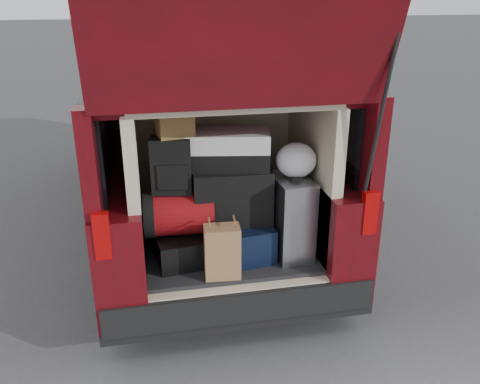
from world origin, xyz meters
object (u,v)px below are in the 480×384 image
object	(u,v)px
silver_roller	(290,217)
kraft_bag	(222,252)
black_hardshell	(180,243)
twotone_duffel	(227,149)
black_soft_case	(232,194)
navy_hardshell	(232,236)
backpack	(171,165)
red_duffel	(179,213)

from	to	relation	value
silver_roller	kraft_bag	world-z (taller)	silver_roller
black_hardshell	twotone_duffel	xyz separation A→B (m)	(0.36, 0.04, 0.69)
black_soft_case	twotone_duffel	world-z (taller)	twotone_duffel
black_hardshell	black_soft_case	xyz separation A→B (m)	(0.39, 0.00, 0.36)
navy_hardshell	silver_roller	bearing A→B (deg)	-23.11
silver_roller	backpack	bearing A→B (deg)	168.12
kraft_bag	silver_roller	bearing A→B (deg)	25.68
black_hardshell	twotone_duffel	size ratio (longest dim) A/B	0.89
silver_roller	black_soft_case	world-z (taller)	black_soft_case
kraft_bag	black_hardshell	bearing A→B (deg)	131.79
navy_hardshell	silver_roller	size ratio (longest dim) A/B	0.99
backpack	silver_roller	bearing A→B (deg)	1.55
backpack	kraft_bag	bearing A→B (deg)	-38.71
black_hardshell	navy_hardshell	size ratio (longest dim) A/B	0.87
navy_hardshell	black_soft_case	distance (m)	0.33
red_duffel	black_hardshell	bearing A→B (deg)	88.68
navy_hardshell	twotone_duffel	xyz separation A→B (m)	(-0.02, 0.04, 0.66)
kraft_bag	twotone_duffel	world-z (taller)	twotone_duffel
silver_roller	red_duffel	size ratio (longest dim) A/B	1.25
navy_hardshell	red_duffel	size ratio (longest dim) A/B	1.24
silver_roller	twotone_duffel	bearing A→B (deg)	155.51
kraft_bag	black_soft_case	xyz separation A→B (m)	(0.13, 0.34, 0.28)
navy_hardshell	twotone_duffel	world-z (taller)	twotone_duffel
navy_hardshell	kraft_bag	size ratio (longest dim) A/B	1.61
black_hardshell	twotone_duffel	distance (m)	0.78
navy_hardshell	backpack	xyz separation A→B (m)	(-0.42, -0.01, 0.59)
twotone_duffel	kraft_bag	bearing A→B (deg)	-96.15
backpack	twotone_duffel	world-z (taller)	twotone_duffel
black_hardshell	red_duffel	distance (m)	0.26
black_hardshell	backpack	bearing A→B (deg)	-166.42
navy_hardshell	black_soft_case	world-z (taller)	black_soft_case
black_hardshell	navy_hardshell	distance (m)	0.39
black_soft_case	backpack	world-z (taller)	backpack
red_duffel	backpack	distance (m)	0.36
black_hardshell	red_duffel	size ratio (longest dim) A/B	1.08
twotone_duffel	red_duffel	bearing A→B (deg)	-159.55
silver_roller	red_duffel	distance (m)	0.81
silver_roller	black_soft_case	size ratio (longest dim) A/B	1.08
black_hardshell	black_soft_case	size ratio (longest dim) A/B	0.94
black_hardshell	backpack	distance (m)	0.62
silver_roller	twotone_duffel	distance (m)	0.67
black_hardshell	backpack	world-z (taller)	backpack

